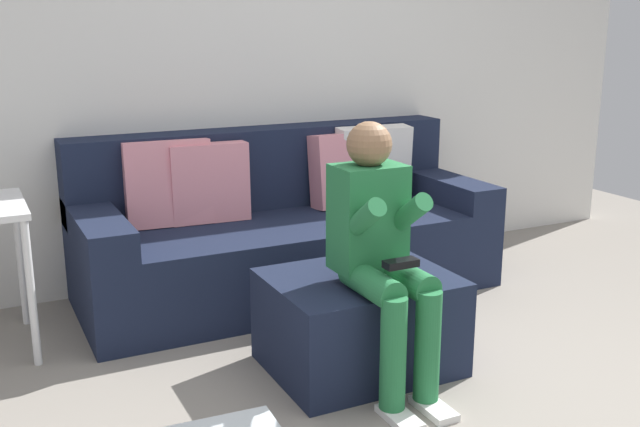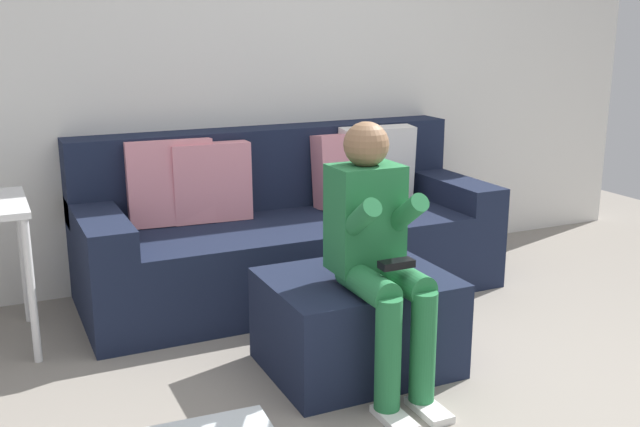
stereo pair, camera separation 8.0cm
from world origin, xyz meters
The scene contains 4 objects.
wall_back centered at (0.00, 2.25, 1.21)m, with size 5.61×0.10×2.42m, color silver.
couch_sectional centered at (0.01, 1.82, 0.35)m, with size 2.32×0.91×0.91m.
ottoman centered at (-0.10, 0.74, 0.21)m, with size 0.79×0.63×0.43m, color #192138.
person_seated centered at (-0.11, 0.56, 0.62)m, with size 0.29×0.62×1.12m.
Camera 2 is at (-1.54, -1.97, 1.51)m, focal length 41.64 mm.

